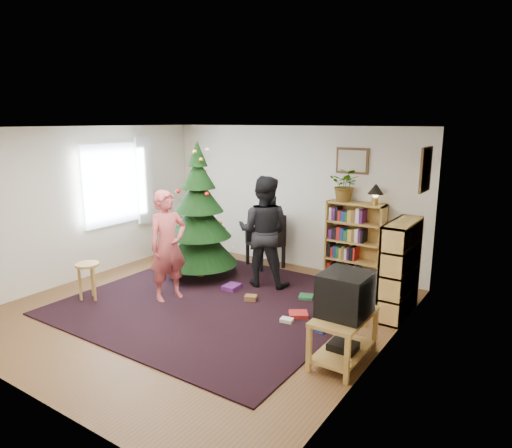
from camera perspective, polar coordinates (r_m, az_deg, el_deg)
The scene contains 23 objects.
floor at distance 6.56m, azimuth -6.86°, elevation -10.49°, with size 5.00×5.00×0.00m, color brown.
ceiling at distance 6.03m, azimuth -7.50°, elevation 11.89°, with size 5.00×5.00×0.00m, color white.
wall_back at distance 8.20m, azimuth 4.31°, elevation 3.40°, with size 5.00×0.02×2.50m, color silver.
wall_front at distance 4.65m, azimuth -27.73°, elevation -5.40°, with size 5.00×0.02×2.50m, color silver.
wall_left at distance 8.01m, azimuth -20.87°, elevation 2.37°, with size 0.02×5.00×2.50m, color silver.
wall_right at distance 4.96m, azimuth 15.33°, elevation -3.28°, with size 0.02×5.00×2.50m, color silver.
rug at distance 6.77m, azimuth -5.19°, elevation -9.61°, with size 3.80×3.60×0.02m, color black.
window_pane at distance 8.31m, azimuth -17.53°, elevation 4.71°, with size 0.04×1.20×1.40m, color silver.
curtain at distance 8.73m, azimuth -13.79°, elevation 5.30°, with size 0.06×0.35×1.60m, color silver.
picture_back at distance 7.59m, azimuth 11.95°, elevation 7.74°, with size 0.55×0.03×0.42m.
picture_right at distance 6.51m, azimuth 20.46°, elevation 6.40°, with size 0.03×0.50×0.60m.
christmas_tree at distance 7.57m, azimuth -7.09°, elevation 0.21°, with size 1.25×1.25×2.27m.
bookshelf_back at distance 7.63m, azimuth 12.24°, elevation -2.07°, with size 0.95×0.30×1.30m.
bookshelf_right at distance 6.42m, azimuth 17.56°, elevation -5.22°, with size 0.30×0.95×1.30m.
tv_stand at distance 5.19m, azimuth 10.90°, elevation -13.31°, with size 0.48×0.87×0.55m.
crt_tv at distance 5.00m, azimuth 11.10°, elevation -8.56°, with size 0.50×0.54×0.47m.
armchair at distance 8.24m, azimuth 1.58°, elevation -1.71°, with size 0.70×0.72×0.96m.
stool at distance 7.10m, azimuth -20.28°, elevation -5.62°, with size 0.34×0.34×0.57m.
person_standing at distance 6.72m, azimuth -10.95°, elevation -2.72°, with size 0.59×0.39×1.63m, color #C04D4D.
person_by_chair at distance 7.16m, azimuth 1.00°, elevation -0.97°, with size 0.86×0.67×1.76m, color black.
potted_plant at distance 7.53m, azimuth 11.15°, elevation 4.82°, with size 0.49×0.42×0.54m, color gray.
table_lamp at distance 7.36m, azimuth 14.73°, elevation 4.09°, with size 0.25×0.25×0.33m.
floor_clutter at distance 6.44m, azimuth 4.33°, elevation -10.50°, with size 2.27×1.07×0.08m.
Camera 1 is at (3.96, -4.55, 2.59)m, focal length 32.00 mm.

